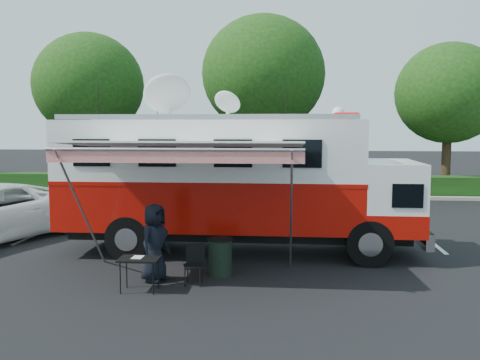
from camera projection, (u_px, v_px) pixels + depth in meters
The scene contains 9 objects.
ground_plane at pixel (238, 252), 14.33m from camera, with size 120.00×120.00×0.00m, color black.
back_border at pixel (286, 93), 26.50m from camera, with size 60.00×6.14×8.87m.
stall_lines at pixel (232, 230), 17.34m from camera, with size 24.12×5.50×0.01m.
command_truck at pixel (235, 181), 14.14m from camera, with size 9.41×2.59×4.52m.
awning at pixel (183, 148), 11.45m from camera, with size 5.14×2.65×3.10m.
person at pixel (155, 281), 11.69m from camera, with size 0.83×0.54×1.70m, color black.
folding_table at pixel (139, 260), 10.88m from camera, with size 0.84×0.60×0.70m.
folding_chair at pixel (195, 261), 11.45m from camera, with size 0.50×0.53×0.85m.
trash_bin at pixel (220, 257), 12.07m from camera, with size 0.57×0.57×0.85m.
Camera 1 is at (1.35, -13.99, 3.38)m, focal length 40.00 mm.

